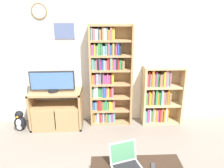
# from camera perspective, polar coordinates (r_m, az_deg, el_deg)

# --- Properties ---
(wall_back) EXTENTS (7.16, 0.09, 2.60)m
(wall_back) POSITION_cam_1_polar(r_m,az_deg,el_deg) (4.07, -2.42, 7.54)
(wall_back) COLOR silver
(wall_back) RESTS_ON ground_plane
(tv_stand) EXTENTS (0.92, 0.45, 0.71)m
(tv_stand) POSITION_cam_1_polar(r_m,az_deg,el_deg) (4.18, -14.29, -6.49)
(tv_stand) COLOR tan
(tv_stand) RESTS_ON ground_plane
(television) EXTENTS (0.78, 0.18, 0.38)m
(television) POSITION_cam_1_polar(r_m,az_deg,el_deg) (3.99, -15.33, 0.66)
(television) COLOR black
(television) RESTS_ON tv_stand
(bookshelf_tall) EXTENTS (0.77, 0.26, 1.87)m
(bookshelf_tall) POSITION_cam_1_polar(r_m,az_deg,el_deg) (4.00, -1.06, 2.17)
(bookshelf_tall) COLOR tan
(bookshelf_tall) RESTS_ON ground_plane
(bookshelf_short) EXTENTS (0.75, 0.30, 1.12)m
(bookshelf_short) POSITION_cam_1_polar(r_m,az_deg,el_deg) (4.26, 12.29, -3.07)
(bookshelf_short) COLOR tan
(bookshelf_short) RESTS_ON ground_plane
(laptop) EXTENTS (0.40, 0.37, 0.26)m
(laptop) POSITION_cam_1_polar(r_m,az_deg,el_deg) (2.63, 3.47, -19.47)
(laptop) COLOR #B7BABC
(laptop) RESTS_ON coffee_table
(remote_near_laptop) EXTENTS (0.08, 0.17, 0.02)m
(remote_near_laptop) POSITION_cam_1_polar(r_m,az_deg,el_deg) (2.67, 10.70, -20.73)
(remote_near_laptop) COLOR #38383A
(remote_near_laptop) RESTS_ON coffee_table
(penguin_figurine) EXTENTS (0.21, 0.19, 0.38)m
(penguin_figurine) POSITION_cam_1_polar(r_m,az_deg,el_deg) (4.35, -22.94, -9.04)
(penguin_figurine) COLOR black
(penguin_figurine) RESTS_ON ground_plane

